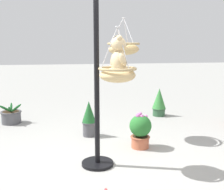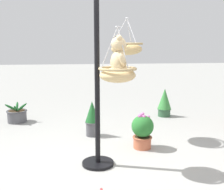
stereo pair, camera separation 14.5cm
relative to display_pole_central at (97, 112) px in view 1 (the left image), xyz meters
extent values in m
plane|color=#9E9E99|center=(0.16, 0.13, -0.75)|extent=(40.00, 40.00, 0.00)
cylinder|color=black|center=(0.00, 0.00, 0.43)|extent=(0.07, 0.07, 2.37)
cylinder|color=black|center=(0.00, 0.00, -0.73)|extent=(0.44, 0.44, 0.04)
ellipsoid|color=tan|center=(0.15, 0.25, 0.51)|extent=(0.46, 0.46, 0.18)
torus|color=tan|center=(0.15, 0.25, 0.60)|extent=(0.49, 0.49, 0.04)
ellipsoid|color=silver|center=(0.15, 0.25, 0.53)|extent=(0.41, 0.41, 0.15)
cylinder|color=#B7B7BC|center=(0.24, 0.30, 0.85)|extent=(0.20, 0.12, 0.52)
cylinder|color=#B7B7BC|center=(0.06, 0.30, 0.85)|extent=(0.20, 0.12, 0.52)
cylinder|color=#B7B7BC|center=(0.15, 0.14, 0.85)|extent=(0.01, 0.22, 0.52)
torus|color=#B7B7BC|center=(0.15, 0.25, 1.11)|extent=(0.06, 0.06, 0.01)
ellipsoid|color=#D1B789|center=(0.15, 0.26, 0.68)|extent=(0.24, 0.21, 0.29)
sphere|color=#D1B789|center=(0.15, 0.26, 0.90)|extent=(0.19, 0.19, 0.19)
ellipsoid|color=beige|center=(0.15, 0.33, 0.89)|extent=(0.09, 0.07, 0.06)
sphere|color=black|center=(0.15, 0.36, 0.89)|extent=(0.03, 0.03, 0.03)
sphere|color=#D1B789|center=(0.08, 0.26, 0.98)|extent=(0.07, 0.07, 0.07)
sphere|color=#D1B789|center=(0.22, 0.26, 0.98)|extent=(0.07, 0.07, 0.07)
ellipsoid|color=#D1B789|center=(0.02, 0.29, 0.72)|extent=(0.08, 0.14, 0.18)
ellipsoid|color=#D1B789|center=(0.28, 0.29, 0.72)|extent=(0.08, 0.14, 0.18)
ellipsoid|color=#D1B789|center=(0.08, 0.36, 0.57)|extent=(0.09, 0.16, 0.09)
ellipsoid|color=#D1B789|center=(0.22, 0.36, 0.57)|extent=(0.09, 0.16, 0.09)
ellipsoid|color=tan|center=(-1.06, 0.58, 0.82)|extent=(0.53, 0.53, 0.20)
torus|color=tan|center=(-1.06, 0.58, 0.91)|extent=(0.55, 0.55, 0.04)
ellipsoid|color=silver|center=(-1.06, 0.58, 0.84)|extent=(0.46, 0.46, 0.16)
cylinder|color=#B7B7BC|center=(-0.95, 0.64, 1.12)|extent=(0.22, 0.14, 0.43)
cylinder|color=#B7B7BC|center=(-1.16, 0.64, 1.12)|extent=(0.22, 0.14, 0.43)
cylinder|color=#B7B7BC|center=(-1.06, 0.46, 1.12)|extent=(0.01, 0.25, 0.43)
torus|color=#B7B7BC|center=(-1.06, 0.58, 1.33)|extent=(0.06, 0.06, 0.01)
cylinder|color=#4C4C51|center=(-1.25, -0.01, -0.62)|extent=(0.23, 0.23, 0.26)
torus|color=#444449|center=(-1.25, -0.01, -0.50)|extent=(0.26, 0.26, 0.03)
cylinder|color=#382819|center=(-1.25, -0.01, -0.50)|extent=(0.20, 0.20, 0.03)
cone|color=#1E5B28|center=(-1.25, -0.01, -0.30)|extent=(0.25, 0.25, 0.38)
cylinder|color=#BC6042|center=(-0.54, 0.76, -0.66)|extent=(0.28, 0.28, 0.19)
torus|color=#A9573B|center=(-0.54, 0.76, -0.57)|extent=(0.32, 0.32, 0.03)
cylinder|color=#382819|center=(-0.54, 0.76, -0.58)|extent=(0.25, 0.25, 0.03)
ellipsoid|color=#28702D|center=(-0.54, 0.76, -0.39)|extent=(0.35, 0.35, 0.35)
sphere|color=#D166B7|center=(-0.50, 0.77, -0.22)|extent=(0.06, 0.06, 0.06)
sphere|color=#D166B7|center=(-0.55, 0.85, -0.24)|extent=(0.06, 0.06, 0.06)
sphere|color=#D166B7|center=(-0.61, 0.77, -0.21)|extent=(0.05, 0.05, 0.05)
sphere|color=#D166B7|center=(-0.52, 0.71, -0.21)|extent=(0.08, 0.08, 0.08)
cylinder|color=#4C4C51|center=(-2.36, -1.56, -0.62)|extent=(0.40, 0.40, 0.25)
torus|color=#444449|center=(-2.36, -1.56, -0.51)|extent=(0.43, 0.43, 0.03)
cylinder|color=#382819|center=(-2.36, -1.56, -0.51)|extent=(0.35, 0.35, 0.03)
ellipsoid|color=#1E5B28|center=(-2.24, -1.56, -0.43)|extent=(0.25, 0.06, 0.19)
ellipsoid|color=#1E5B28|center=(-2.37, -1.46, -0.43)|extent=(0.08, 0.25, 0.20)
ellipsoid|color=#1E5B28|center=(-2.47, -1.57, -0.43)|extent=(0.25, 0.07, 0.19)
ellipsoid|color=#1E5B28|center=(-2.35, -1.68, -0.42)|extent=(0.07, 0.26, 0.18)
cylinder|color=#2D5638|center=(-2.44, 1.73, -0.66)|extent=(0.28, 0.28, 0.18)
torus|color=#294E32|center=(-2.44, 1.73, -0.58)|extent=(0.32, 0.32, 0.03)
cylinder|color=#382819|center=(-2.44, 1.73, -0.59)|extent=(0.25, 0.25, 0.03)
cone|color=#38843D|center=(-2.44, 1.73, -0.34)|extent=(0.31, 0.31, 0.47)
camera|label=1|loc=(3.60, -0.41, 0.90)|focal=44.46mm
camera|label=2|loc=(3.62, -0.26, 0.90)|focal=44.46mm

